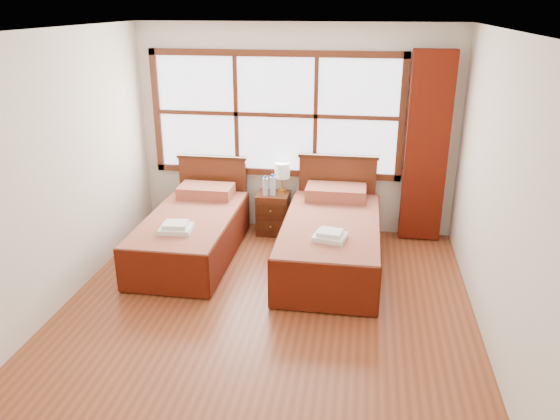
# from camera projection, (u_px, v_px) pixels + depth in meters

# --- Properties ---
(floor) EXTENTS (4.50, 4.50, 0.00)m
(floor) POSITION_uv_depth(u_px,v_px,m) (264.00, 315.00, 5.24)
(floor) COLOR brown
(floor) RESTS_ON ground
(ceiling) EXTENTS (4.50, 4.50, 0.00)m
(ceiling) POSITION_uv_depth(u_px,v_px,m) (261.00, 31.00, 4.31)
(ceiling) COLOR white
(ceiling) RESTS_ON wall_back
(wall_back) EXTENTS (4.00, 0.00, 4.00)m
(wall_back) POSITION_uv_depth(u_px,v_px,m) (296.00, 131.00, 6.85)
(wall_back) COLOR silver
(wall_back) RESTS_ON floor
(wall_left) EXTENTS (0.00, 4.50, 4.50)m
(wall_left) POSITION_uv_depth(u_px,v_px,m) (51.00, 176.00, 5.06)
(wall_left) COLOR silver
(wall_left) RESTS_ON floor
(wall_right) EXTENTS (0.00, 4.50, 4.50)m
(wall_right) POSITION_uv_depth(u_px,v_px,m) (502.00, 199.00, 4.48)
(wall_right) COLOR silver
(wall_right) RESTS_ON floor
(window) EXTENTS (3.16, 0.06, 1.56)m
(window) POSITION_uv_depth(u_px,v_px,m) (276.00, 115.00, 6.78)
(window) COLOR white
(window) RESTS_ON wall_back
(curtain) EXTENTS (0.50, 0.16, 2.30)m
(curtain) POSITION_uv_depth(u_px,v_px,m) (426.00, 148.00, 6.53)
(curtain) COLOR #631709
(curtain) RESTS_ON wall_back
(bed_left) EXTENTS (0.99, 2.01, 0.96)m
(bed_left) POSITION_uv_depth(u_px,v_px,m) (192.00, 232.00, 6.39)
(bed_left) COLOR #3B1C0C
(bed_left) RESTS_ON floor
(bed_right) EXTENTS (1.07, 2.09, 1.04)m
(bed_right) POSITION_uv_depth(u_px,v_px,m) (331.00, 239.00, 6.15)
(bed_right) COLOR #3B1C0C
(bed_right) RESTS_ON floor
(nightstand) EXTENTS (0.40, 0.40, 0.53)m
(nightstand) POSITION_uv_depth(u_px,v_px,m) (273.00, 213.00, 7.02)
(nightstand) COLOR #552512
(nightstand) RESTS_ON floor
(towels_left) EXTENTS (0.36, 0.32, 0.10)m
(towels_left) POSITION_uv_depth(u_px,v_px,m) (176.00, 227.00, 5.84)
(towels_left) COLOR white
(towels_left) RESTS_ON bed_left
(towels_right) EXTENTS (0.36, 0.33, 0.09)m
(towels_right) POSITION_uv_depth(u_px,v_px,m) (330.00, 236.00, 5.53)
(towels_right) COLOR white
(towels_right) RESTS_ON bed_right
(lamp) EXTENTS (0.19, 0.19, 0.37)m
(lamp) POSITION_uv_depth(u_px,v_px,m) (282.00, 171.00, 6.92)
(lamp) COLOR gold
(lamp) RESTS_ON nightstand
(bottle_near) EXTENTS (0.07, 0.07, 0.25)m
(bottle_near) POSITION_uv_depth(u_px,v_px,m) (265.00, 186.00, 6.83)
(bottle_near) COLOR silver
(bottle_near) RESTS_ON nightstand
(bottle_far) EXTENTS (0.07, 0.07, 0.27)m
(bottle_far) POSITION_uv_depth(u_px,v_px,m) (273.00, 186.00, 6.83)
(bottle_far) COLOR silver
(bottle_far) RESTS_ON nightstand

